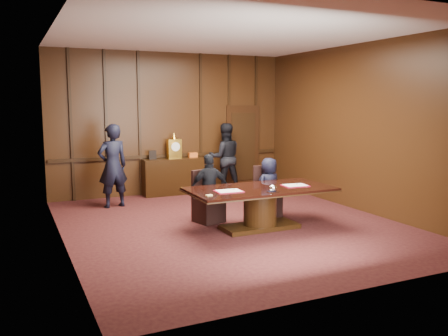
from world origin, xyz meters
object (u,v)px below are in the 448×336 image
signatory_right (269,187)px  witness_right (225,158)px  conference_table (260,201)px  witness_left (113,166)px  sideboard (175,175)px  signatory_left (210,189)px

signatory_right → witness_right: size_ratio=0.67×
conference_table → witness_right: (0.95, 3.58, 0.37)m
conference_table → witness_left: (-2.04, 2.92, 0.40)m
sideboard → signatory_left: size_ratio=1.21×
witness_left → conference_table: bearing=114.6°
witness_left → witness_right: 3.06m
witness_right → signatory_left: bearing=71.5°
conference_table → signatory_left: bearing=129.1°
sideboard → witness_left: (-1.69, -0.84, 0.43)m
conference_table → signatory_left: 1.04m
signatory_right → signatory_left: bearing=-15.1°
sideboard → signatory_left: sideboard is taller
conference_table → signatory_right: (0.65, 0.80, 0.08)m
conference_table → witness_right: witness_right is taller
sideboard → conference_table: sideboard is taller
conference_table → signatory_left: size_ratio=1.99×
sideboard → signatory_right: size_ratio=1.35×
witness_right → witness_left: bearing=23.8°
signatory_left → signatory_right: bearing=-174.8°
sideboard → signatory_right: sideboard is taller
signatory_left → signatory_right: signatory_left is taller
sideboard → signatory_right: (1.00, -2.96, 0.11)m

